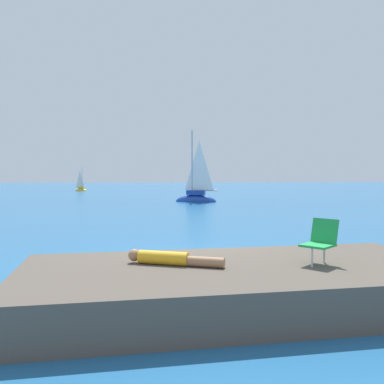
% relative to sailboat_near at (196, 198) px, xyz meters
% --- Properties ---
extents(ground_plane, '(160.00, 160.00, 0.00)m').
position_rel_sailboat_near_xyz_m(ground_plane, '(-2.48, -21.86, -0.33)').
color(ground_plane, '#236093').
extents(shore_ledge, '(7.84, 3.98, 0.72)m').
position_rel_sailboat_near_xyz_m(shore_ledge, '(-1.90, -25.22, 0.03)').
color(shore_ledge, brown).
rests_on(shore_ledge, ground).
extents(boulder_seaward, '(1.22, 1.34, 0.86)m').
position_rel_sailboat_near_xyz_m(boulder_seaward, '(1.40, -23.83, -0.33)').
color(boulder_seaward, brown).
rests_on(boulder_seaward, ground).
extents(boulder_inland, '(0.99, 1.00, 0.56)m').
position_rel_sailboat_near_xyz_m(boulder_inland, '(-5.02, -23.28, -0.33)').
color(boulder_inland, '#514B3C').
rests_on(boulder_inland, ground).
extents(sailboat_near, '(3.39, 1.96, 6.13)m').
position_rel_sailboat_near_xyz_m(sailboat_near, '(0.00, 0.00, 0.00)').
color(sailboat_near, '#193D99').
rests_on(sailboat_near, ground).
extents(sailboat_far, '(1.77, 1.22, 3.20)m').
position_rel_sailboat_near_xyz_m(sailboat_far, '(-12.14, 19.89, -0.16)').
color(sailboat_far, yellow).
rests_on(sailboat_far, ground).
extents(person_sunbather, '(1.69, 0.78, 0.25)m').
position_rel_sailboat_near_xyz_m(person_sunbather, '(-3.09, -25.08, 0.50)').
color(person_sunbather, gold).
rests_on(person_sunbather, shore_ledge).
extents(beach_chair, '(0.76, 0.75, 0.80)m').
position_rel_sailboat_near_xyz_m(beach_chair, '(-0.41, -25.25, 0.82)').
color(beach_chair, green).
rests_on(beach_chair, shore_ledge).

